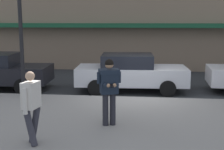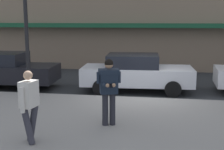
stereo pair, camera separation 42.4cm
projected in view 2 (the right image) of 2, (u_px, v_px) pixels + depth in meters
name	position (u px, v px, depth m)	size (l,w,h in m)	color
ground_plane	(143.00, 100.00, 11.64)	(80.00, 80.00, 0.00)	#2B2D30
sidewalk	(173.00, 124.00, 8.70)	(32.00, 5.30, 0.14)	gray
curb_paint_line	(171.00, 100.00, 11.53)	(28.00, 0.12, 0.01)	silver
parked_sedan_near	(4.00, 70.00, 13.49)	(4.57, 2.07, 1.54)	black
parked_sedan_mid	(136.00, 73.00, 12.83)	(4.59, 2.12, 1.54)	silver
man_texting_on_phone	(109.00, 85.00, 8.25)	(0.62, 0.65, 1.81)	#23232B
pedestrian_in_light_coat	(29.00, 102.00, 7.08)	(0.38, 0.59, 1.70)	#33333D
street_lamp_post	(26.00, 14.00, 11.11)	(0.36, 0.36, 4.88)	black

